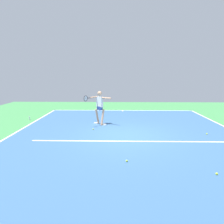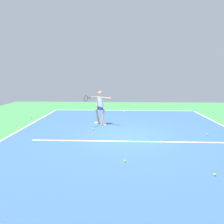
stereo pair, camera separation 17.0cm
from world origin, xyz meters
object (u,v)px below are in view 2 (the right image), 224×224
(tennis_player, at_px, (100,105))
(water_bottle, at_px, (31,118))
(tennis_ball_far_corner, at_px, (93,129))
(tennis_ball_by_sideline, at_px, (215,175))
(tennis_ball_by_baseline, at_px, (207,134))
(tennis_ball_near_player, at_px, (125,161))

(tennis_player, xyz_separation_m, water_bottle, (4.39, -1.04, -0.97))
(tennis_ball_far_corner, bearing_deg, tennis_ball_by_sideline, 131.98)
(tennis_ball_by_baseline, bearing_deg, tennis_ball_far_corner, -7.13)
(tennis_player, xyz_separation_m, tennis_ball_by_sideline, (-3.72, 5.44, -1.05))
(tennis_ball_far_corner, bearing_deg, tennis_ball_by_baseline, 172.87)
(tennis_player, height_order, tennis_ball_far_corner, tennis_player)
(tennis_player, relative_size, tennis_ball_by_sideline, 28.22)
(water_bottle, bearing_deg, tennis_ball_far_corner, 153.41)
(water_bottle, bearing_deg, tennis_player, 166.65)
(tennis_ball_by_baseline, bearing_deg, tennis_player, -18.42)
(tennis_player, xyz_separation_m, tennis_ball_by_baseline, (-5.12, 1.71, -1.05))
(tennis_ball_far_corner, bearing_deg, water_bottle, -26.59)
(tennis_ball_near_player, distance_m, tennis_ball_by_sideline, 2.57)
(tennis_ball_far_corner, distance_m, tennis_ball_near_player, 3.93)
(tennis_ball_by_sideline, height_order, water_bottle, water_bottle)
(tennis_player, bearing_deg, tennis_ball_near_player, 138.49)
(water_bottle, bearing_deg, tennis_ball_by_sideline, 141.39)
(tennis_ball_near_player, relative_size, water_bottle, 0.30)
(tennis_ball_far_corner, relative_size, tennis_ball_by_baseline, 1.00)
(tennis_ball_by_baseline, height_order, tennis_ball_near_player, same)
(tennis_ball_far_corner, relative_size, water_bottle, 0.30)
(tennis_ball_far_corner, bearing_deg, tennis_player, -103.08)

